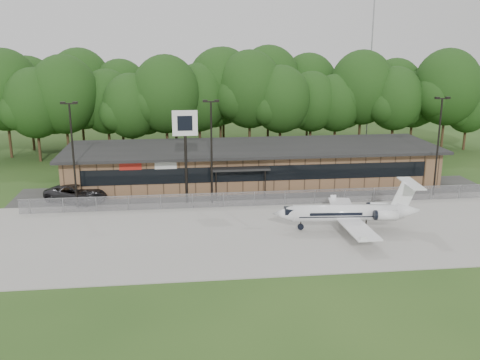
{
  "coord_description": "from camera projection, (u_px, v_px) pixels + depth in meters",
  "views": [
    {
      "loc": [
        -8.22,
        -34.01,
        15.77
      ],
      "look_at": [
        -2.77,
        12.0,
        3.52
      ],
      "focal_mm": 40.0,
      "sensor_mm": 36.0,
      "label": 1
    }
  ],
  "objects": [
    {
      "name": "ground",
      "position": [
        299.0,
        270.0,
        37.62
      ],
      "size": [
        160.0,
        160.0,
        0.0
      ],
      "primitive_type": "plane",
      "color": "#254619",
      "rests_on": "ground"
    },
    {
      "name": "terminal",
      "position": [
        252.0,
        164.0,
        60.05
      ],
      "size": [
        41.0,
        11.65,
        4.3
      ],
      "color": "brown",
      "rests_on": "ground"
    },
    {
      "name": "fence",
      "position": [
        265.0,
        199.0,
        51.82
      ],
      "size": [
        46.0,
        0.04,
        1.52
      ],
      "color": "gray",
      "rests_on": "ground"
    },
    {
      "name": "light_pole_mid",
      "position": [
        211.0,
        144.0,
        51.36
      ],
      "size": [
        1.55,
        0.3,
        10.23
      ],
      "color": "black",
      "rests_on": "ground"
    },
    {
      "name": "apron",
      "position": [
        278.0,
        231.0,
        45.29
      ],
      "size": [
        64.0,
        18.0,
        0.08
      ],
      "primitive_type": "cube",
      "color": "#9E9B93",
      "rests_on": "ground"
    },
    {
      "name": "treeline",
      "position": [
        235.0,
        99.0,
        76.02
      ],
      "size": [
        72.0,
        12.0,
        15.0
      ],
      "primitive_type": null,
      "color": "#173511",
      "rests_on": "ground"
    },
    {
      "name": "light_pole_left",
      "position": [
        73.0,
        147.0,
        49.88
      ],
      "size": [
        1.55,
        0.3,
        10.23
      ],
      "color": "black",
      "rests_on": "ground"
    },
    {
      "name": "light_pole_right",
      "position": [
        439.0,
        139.0,
        53.98
      ],
      "size": [
        1.55,
        0.3,
        10.23
      ],
      "color": "black",
      "rests_on": "ground"
    },
    {
      "name": "radio_mast",
      "position": [
        371.0,
        61.0,
        83.01
      ],
      "size": [
        0.2,
        0.2,
        25.0
      ],
      "primitive_type": "cylinder",
      "color": "gray",
      "rests_on": "ground"
    },
    {
      "name": "suv",
      "position": [
        76.0,
        193.0,
        53.24
      ],
      "size": [
        6.91,
        5.31,
        1.74
      ],
      "primitive_type": "imported",
      "rotation": [
        0.0,
        0.0,
        1.12
      ],
      "color": "#2F2F31",
      "rests_on": "ground"
    },
    {
      "name": "parking_lot",
      "position": [
        258.0,
        193.0,
        56.33
      ],
      "size": [
        50.0,
        9.0,
        0.06
      ],
      "primitive_type": "cube",
      "color": "#383835",
      "rests_on": "ground"
    },
    {
      "name": "business_jet",
      "position": [
        350.0,
        213.0,
        45.07
      ],
      "size": [
        12.61,
        11.24,
        4.24
      ],
      "rotation": [
        0.0,
        0.0,
        -0.08
      ],
      "color": "white",
      "rests_on": "ground"
    },
    {
      "name": "pole_sign",
      "position": [
        185.0,
        133.0,
        51.09
      ],
      "size": [
        2.42,
        0.31,
        9.23
      ],
      "rotation": [
        0.0,
        0.0,
        0.0
      ],
      "color": "black",
      "rests_on": "ground"
    }
  ]
}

